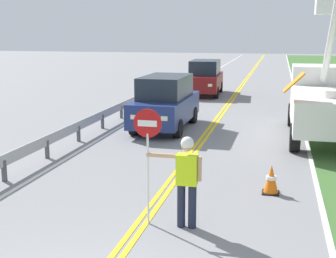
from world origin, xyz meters
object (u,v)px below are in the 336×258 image
Objects in this scene: oncoming_suv_second at (205,77)px; flagger_worker at (186,176)px; stop_sign_paddle at (148,141)px; utility_bucket_truck at (324,98)px; traffic_cone_lead at (271,180)px; oncoming_suv_nearest at (165,102)px.

flagger_worker is at bearing -82.04° from oncoming_suv_second.
stop_sign_paddle is 0.34× the size of utility_bucket_truck.
oncoming_suv_second is 17.64m from traffic_cone_lead.
stop_sign_paddle is 0.50× the size of oncoming_suv_second.
oncoming_suv_nearest is (-5.92, -0.04, -0.34)m from utility_bucket_truck.
oncoming_suv_second reaches higher than traffic_cone_lead.
flagger_worker is at bearing -123.51° from traffic_cone_lead.
oncoming_suv_second is (-5.99, 10.34, -0.34)m from utility_bucket_truck.
oncoming_suv_nearest and oncoming_suv_second have the same top height.
stop_sign_paddle is at bearing -84.27° from oncoming_suv_second.
stop_sign_paddle is at bearing -134.53° from traffic_cone_lead.
utility_bucket_truck is at bearing 70.32° from flagger_worker.
flagger_worker is 0.39× the size of oncoming_suv_second.
traffic_cone_lead is at bearing -104.03° from utility_bucket_truck.
flagger_worker is 2.61× the size of traffic_cone_lead.
utility_bucket_truck reaches higher than stop_sign_paddle.
stop_sign_paddle is 3.33× the size of traffic_cone_lead.
traffic_cone_lead is (1.58, 2.39, -0.71)m from flagger_worker.
flagger_worker is 0.27× the size of utility_bucket_truck.
utility_bucket_truck is 1.46× the size of oncoming_suv_second.
stop_sign_paddle is 10.00m from utility_bucket_truck.
traffic_cone_lead is (2.35, 2.39, -1.37)m from stop_sign_paddle.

